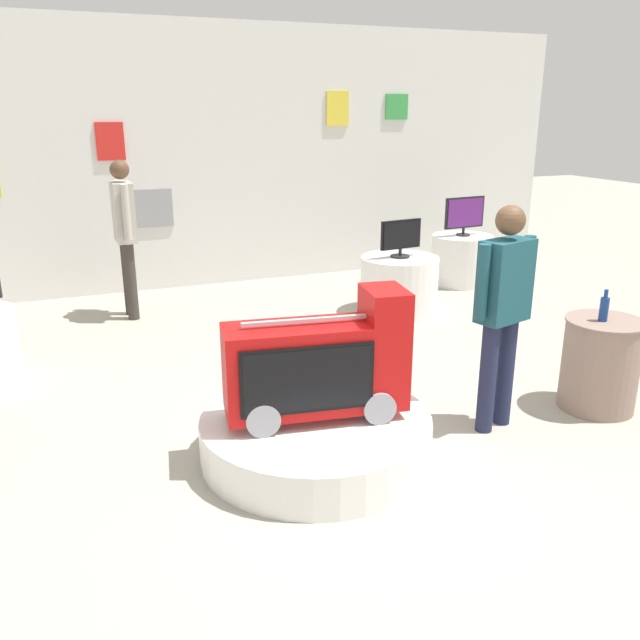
{
  "coord_description": "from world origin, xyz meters",
  "views": [
    {
      "loc": [
        -1.77,
        -3.29,
        2.21
      ],
      "look_at": [
        -0.05,
        0.97,
        0.72
      ],
      "focal_mm": 36.8,
      "sensor_mm": 36.0,
      "label": 1
    }
  ],
  "objects": [
    {
      "name": "ground_plane",
      "position": [
        0.0,
        0.0,
        0.0
      ],
      "size": [
        30.0,
        30.0,
        0.0
      ],
      "primitive_type": "plane",
      "color": "#A8A091"
    },
    {
      "name": "back_wall_display",
      "position": [
        -0.01,
        5.06,
        1.61
      ],
      "size": [
        10.25,
        0.13,
        3.23
      ],
      "color": "silver",
      "rests_on": "ground"
    },
    {
      "name": "main_display_pedestal",
      "position": [
        -0.34,
        0.33,
        0.14
      ],
      "size": [
        1.52,
        1.52,
        0.28
      ],
      "primitive_type": "cylinder",
      "color": "white",
      "rests_on": "ground"
    },
    {
      "name": "novelty_firetruck_tv",
      "position": [
        -0.32,
        0.32,
        0.63
      ],
      "size": [
        1.21,
        0.57,
        0.84
      ],
      "color": "gray",
      "rests_on": "main_display_pedestal"
    },
    {
      "name": "display_pedestal_center_rear",
      "position": [
        1.72,
        2.99,
        0.32
      ],
      "size": [
        0.87,
        0.87,
        0.64
      ],
      "primitive_type": "cylinder",
      "color": "white",
      "rests_on": "ground"
    },
    {
      "name": "tv_on_center_rear",
      "position": [
        1.72,
        2.99,
        0.86
      ],
      "size": [
        0.51,
        0.21,
        0.41
      ],
      "color": "black",
      "rests_on": "display_pedestal_center_rear"
    },
    {
      "name": "display_pedestal_right_rear",
      "position": [
        3.1,
        3.83,
        0.32
      ],
      "size": [
        0.79,
        0.79,
        0.64
      ],
      "primitive_type": "cylinder",
      "color": "white",
      "rests_on": "ground"
    },
    {
      "name": "tv_on_right_rear",
      "position": [
        3.1,
        3.83,
        0.92
      ],
      "size": [
        0.59,
        0.18,
        0.5
      ],
      "color": "black",
      "rests_on": "display_pedestal_right_rear"
    },
    {
      "name": "side_table_round",
      "position": [
        1.94,
        0.21,
        0.36
      ],
      "size": [
        0.59,
        0.59,
        0.71
      ],
      "color": "gray",
      "rests_on": "ground"
    },
    {
      "name": "bottle_on_side_table",
      "position": [
        1.9,
        0.21,
        0.81
      ],
      "size": [
        0.07,
        0.07,
        0.24
      ],
      "color": "navy",
      "rests_on": "side_table_round"
    },
    {
      "name": "shopper_browsing_near_truck",
      "position": [
        -1.1,
        3.95,
        1.0
      ],
      "size": [
        0.21,
        0.56,
        1.7
      ],
      "color": "#38332D",
      "rests_on": "ground"
    },
    {
      "name": "shopper_browsing_rear",
      "position": [
        1.01,
        0.24,
        0.94
      ],
      "size": [
        0.54,
        0.29,
        1.61
      ],
      "color": "#1E233F",
      "rests_on": "ground"
    }
  ]
}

